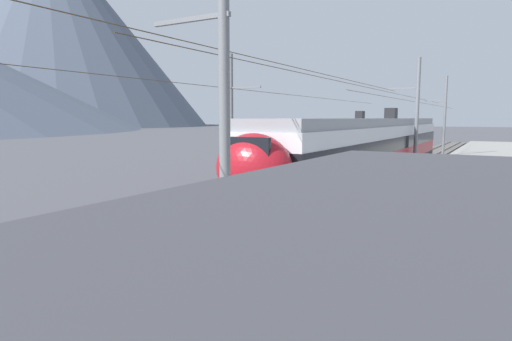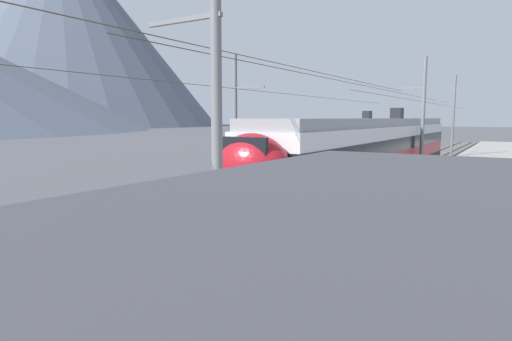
% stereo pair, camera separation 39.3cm
% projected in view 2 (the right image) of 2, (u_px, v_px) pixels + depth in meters
% --- Properties ---
extents(ground_plane, '(400.00, 400.00, 0.00)m').
position_uv_depth(ground_plane, '(320.00, 227.00, 15.35)').
color(ground_plane, '#4C4C51').
extents(platform_slab, '(120.00, 8.09, 0.34)m').
position_uv_depth(platform_slab, '(470.00, 243.00, 12.81)').
color(platform_slab, gray).
rests_on(platform_slab, ground).
extents(track_near, '(120.00, 3.00, 0.28)m').
position_uv_depth(track_near, '(287.00, 220.00, 16.03)').
color(track_near, '#5B5651').
rests_on(track_near, ground).
extents(track_far, '(120.00, 3.00, 0.28)m').
position_uv_depth(track_far, '(178.00, 205.00, 18.87)').
color(track_far, '#5B5651').
rests_on(track_far, ground).
extents(train_near_platform, '(28.86, 2.90, 4.27)m').
position_uv_depth(train_near_platform, '(376.00, 146.00, 25.20)').
color(train_near_platform, '#2D2D30').
rests_on(train_near_platform, track_near).
extents(train_far_track, '(24.40, 2.94, 4.27)m').
position_uv_depth(train_far_track, '(352.00, 137.00, 37.82)').
color(train_far_track, '#2D2D30').
rests_on(train_far_track, track_far).
extents(catenary_mast_west, '(47.05, 2.03, 7.99)m').
position_uv_depth(catenary_mast_west, '(212.00, 104.00, 9.11)').
color(catenary_mast_west, slate).
rests_on(catenary_mast_west, ground).
extents(catenary_mast_mid, '(47.05, 2.03, 7.77)m').
position_uv_depth(catenary_mast_mid, '(421.00, 115.00, 27.85)').
color(catenary_mast_mid, slate).
rests_on(catenary_mast_mid, ground).
extents(catenary_mast_east, '(47.05, 2.03, 7.79)m').
position_uv_depth(catenary_mast_east, '(452.00, 116.00, 39.97)').
color(catenary_mast_east, slate).
rests_on(catenary_mast_east, ground).
extents(catenary_mast_far_side, '(47.05, 2.15, 7.59)m').
position_uv_depth(catenary_mast_far_side, '(237.00, 116.00, 25.38)').
color(catenary_mast_far_side, slate).
rests_on(catenary_mast_far_side, ground).
extents(platform_sign, '(0.70, 0.08, 2.22)m').
position_uv_depth(platform_sign, '(361.00, 175.00, 14.36)').
color(platform_sign, '#59595B').
rests_on(platform_sign, platform_slab).
extents(passenger_walking, '(0.53, 0.22, 1.69)m').
position_uv_depth(passenger_walking, '(309.00, 241.00, 9.04)').
color(passenger_walking, '#383842').
rests_on(passenger_walking, platform_slab).
extents(handbag_beside_passenger, '(0.32, 0.18, 0.40)m').
position_uv_depth(handbag_beside_passenger, '(317.00, 263.00, 10.05)').
color(handbag_beside_passenger, '#472D1E').
rests_on(handbag_beside_passenger, platform_slab).
extents(potted_plant_platform_edge, '(0.58, 0.58, 0.76)m').
position_uv_depth(potted_plant_platform_edge, '(349.00, 245.00, 10.61)').
color(potted_plant_platform_edge, brown).
rests_on(potted_plant_platform_edge, platform_slab).
extents(potted_plant_by_shelter, '(0.47, 0.47, 0.75)m').
position_uv_depth(potted_plant_by_shelter, '(398.00, 232.00, 11.78)').
color(potted_plant_by_shelter, brown).
rests_on(potted_plant_by_shelter, platform_slab).
extents(mountain_right_ridge, '(148.79, 148.79, 94.37)m').
position_uv_depth(mountain_right_ridge, '(62.00, 28.00, 208.07)').
color(mountain_right_ridge, '#515B6B').
rests_on(mountain_right_ridge, ground).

